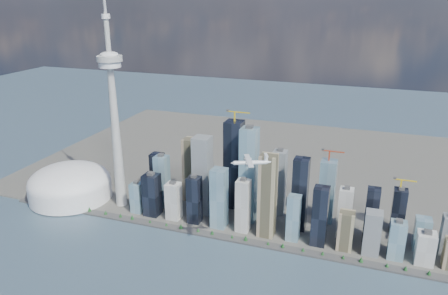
% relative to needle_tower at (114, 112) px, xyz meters
% --- Properties ---
extents(seawall, '(1100.00, 22.00, 4.00)m').
position_rel_needle_tower_xyz_m(seawall, '(300.00, -60.00, -233.84)').
color(seawall, '#383838').
rests_on(seawall, ground).
extents(land, '(1400.00, 900.00, 3.00)m').
position_rel_needle_tower_xyz_m(land, '(300.00, 390.00, -234.34)').
color(land, '#4C4C47').
rests_on(land, ground).
extents(shoreline_trees, '(960.53, 7.20, 8.80)m').
position_rel_needle_tower_xyz_m(shoreline_trees, '(300.00, -60.00, -227.06)').
color(shoreline_trees, '#3F2D1E').
rests_on(shoreline_trees, seawall).
extents(skyscraper_cluster, '(736.00, 142.00, 238.36)m').
position_rel_needle_tower_xyz_m(skyscraper_cluster, '(359.62, 26.82, -162.30)').
color(skyscraper_cluster, black).
rests_on(skyscraper_cluster, land).
extents(needle_tower, '(56.00, 56.00, 550.50)m').
position_rel_needle_tower_xyz_m(needle_tower, '(0.00, 0.00, 0.00)').
color(needle_tower, '#999894').
rests_on(needle_tower, land).
extents(dome_stadium, '(200.00, 200.00, 86.00)m').
position_rel_needle_tower_xyz_m(dome_stadium, '(-140.00, -10.00, -196.40)').
color(dome_stadium, white).
rests_on(dome_stadium, land).
extents(airplane, '(65.46, 58.79, 16.83)m').
position_rel_needle_tower_xyz_m(airplane, '(369.34, -158.84, -15.76)').
color(airplane, white).
rests_on(airplane, ground).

